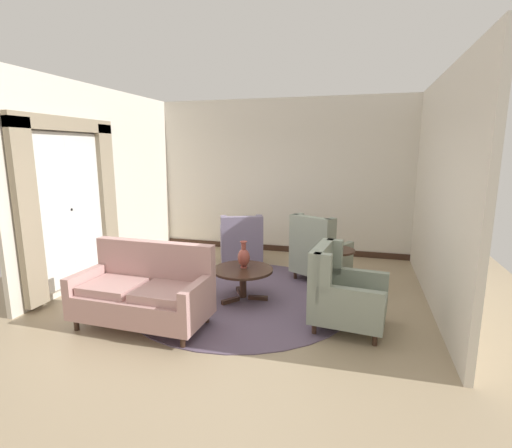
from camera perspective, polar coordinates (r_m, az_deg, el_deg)
ground at (r=5.38m, az=-3.12°, el=-12.11°), size 8.43×8.43×0.00m
wall_back at (r=7.87m, az=3.84°, el=7.11°), size 5.44×0.08×3.15m
wall_left at (r=7.03m, az=-21.69°, el=5.88°), size 0.08×4.21×3.15m
wall_right at (r=5.70m, az=26.07°, el=4.50°), size 0.08×4.21×3.15m
baseboard_back at (r=8.06m, az=3.62°, el=-3.71°), size 5.28×0.03×0.12m
area_rug at (r=5.64m, az=-2.13°, el=-10.90°), size 3.23×3.23×0.01m
window_with_curtains at (r=6.24m, az=-26.21°, el=3.41°), size 0.12×1.93×2.52m
coffee_table at (r=5.41m, az=-2.00°, el=-7.64°), size 0.86×0.86×0.47m
porcelain_vase at (r=5.38m, az=-1.88°, el=-4.99°), size 0.18×0.18×0.39m
settee at (r=4.85m, az=-16.59°, el=-9.92°), size 1.64×0.83×1.00m
armchair_near_sideboard at (r=6.28m, az=9.40°, el=-4.37°), size 1.03×1.07×1.10m
armchair_far_left at (r=6.94m, az=-2.30°, el=-3.02°), size 1.02×1.11×0.99m
armchair_near_window at (r=4.73m, az=12.91°, el=-10.21°), size 0.93×0.90×0.99m
side_table at (r=5.86m, az=11.90°, el=-6.19°), size 0.56×0.56×0.66m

